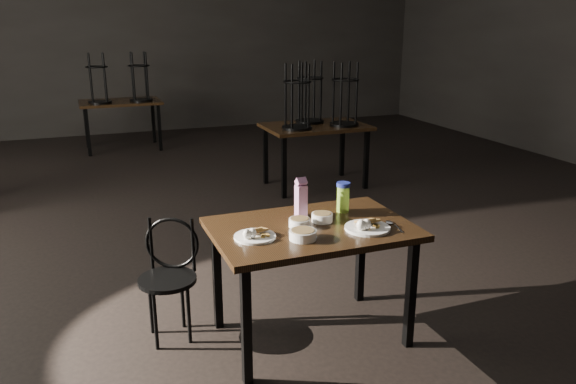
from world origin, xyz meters
name	(u,v)px	position (x,y,z in m)	size (l,w,h in m)	color
main_table	(312,238)	(-0.24, -1.39, 0.67)	(1.20, 0.80, 0.75)	black
plate_left	(255,234)	(-0.62, -1.45, 0.77)	(0.24, 0.24, 0.08)	white
plate_right	(367,226)	(0.05, -1.56, 0.77)	(0.27, 0.27, 0.09)	white
bowl_near	(300,222)	(-0.31, -1.38, 0.78)	(0.13, 0.13, 0.05)	white
bowl_far	(322,217)	(-0.15, -1.34, 0.78)	(0.13, 0.13, 0.05)	white
bowl_big	(303,234)	(-0.37, -1.57, 0.78)	(0.16, 0.16, 0.05)	white
juice_carton	(301,198)	(-0.23, -1.21, 0.87)	(0.07, 0.07, 0.25)	#871867
water_bottle	(343,197)	(0.06, -1.22, 0.85)	(0.09, 0.09, 0.19)	#A0DC40
spoon	(391,223)	(0.22, -1.53, 0.75)	(0.05, 0.21, 0.01)	silver
bentwood_chair	(169,269)	(-1.05, -1.04, 0.45)	(0.41, 0.40, 0.76)	black
bg_table_right	(316,123)	(1.15, 1.69, 0.78)	(1.20, 0.80, 1.48)	black
bg_table_far	(120,101)	(-0.82, 4.62, 0.75)	(1.20, 0.80, 1.48)	black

